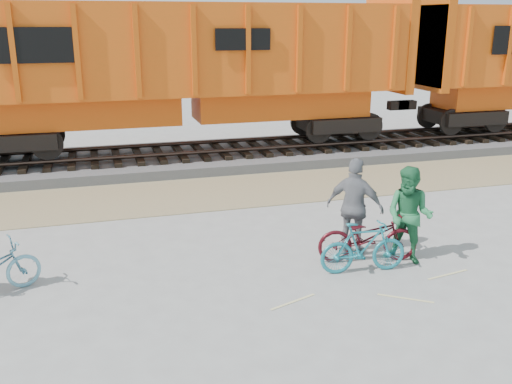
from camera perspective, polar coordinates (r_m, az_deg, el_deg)
The scene contains 9 objects.
ground at distance 10.36m, azimuth 7.48°, elevation -8.16°, with size 120.00×120.00×0.00m, color #9E9E99.
gravel_strip at distance 15.23m, azimuth -0.73°, elevation 0.23°, with size 120.00×3.00×0.02m, color tan.
ballast_bed at distance 18.48m, azimuth -3.63°, elevation 3.61°, with size 120.00×4.00×0.30m, color slate.
track at distance 18.41m, azimuth -3.65°, elevation 4.59°, with size 120.00×2.60×0.24m.
hopper_car_center at distance 17.86m, azimuth -7.08°, elevation 12.34°, with size 14.00×3.13×4.65m.
bicycle_teal at distance 10.36m, azimuth 10.69°, elevation -5.46°, with size 0.45×1.58×0.95m, color teal.
bicycle_maroon at distance 10.83m, azimuth 11.13°, elevation -4.39°, with size 0.65×1.88×0.99m, color #440D13.
person_man at distance 10.84m, azimuth 15.08°, elevation -2.28°, with size 0.89×0.69×1.83m, color #256F41.
person_woman at distance 10.97m, azimuth 9.86°, elevation -1.51°, with size 1.11×0.46×1.90m, color slate.
Camera 1 is at (-3.88, -8.58, 4.34)m, focal length 40.00 mm.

